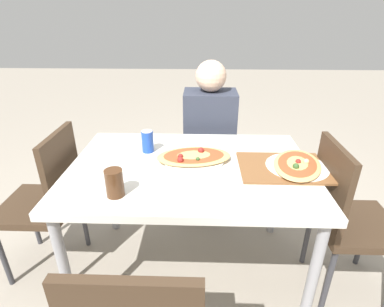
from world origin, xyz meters
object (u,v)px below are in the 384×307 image
drink_glass (114,183)px  chair_far_seated (209,146)px  pizza_second (297,165)px  chair_side_right (346,214)px  pizza_main (194,157)px  chair_side_left (48,197)px  person_seated (210,129)px  dining_table (190,177)px  soda_can (148,141)px

drink_glass → chair_far_seated: bearing=67.8°
pizza_second → chair_side_right: bearing=-13.8°
pizza_main → drink_glass: bearing=-133.7°
chair_side_right → pizza_second: (-0.27, 0.07, 0.25)m
chair_side_left → person_seated: (0.93, 0.62, 0.19)m
chair_side_left → drink_glass: chair_side_left is taller
chair_far_seated → pizza_main: 0.76m
chair_side_right → pizza_second: 0.38m
dining_table → drink_glass: drink_glass is taller
dining_table → chair_side_left: chair_side_left is taller
chair_far_seated → chair_side_right: same height
drink_glass → chair_side_left: bearing=147.9°
chair_far_seated → drink_glass: chair_far_seated is taller
chair_side_right → pizza_main: 0.85m
pizza_main → pizza_second: (0.53, -0.08, -0.00)m
person_seated → pizza_main: size_ratio=2.75×
person_seated → soda_can: size_ratio=9.37×
chair_side_left → pizza_main: bearing=-87.8°
soda_can → drink_glass: (-0.07, -0.45, -0.00)m
drink_glass → chair_side_right: bearing=10.2°
chair_side_right → person_seated: 1.03m
pizza_second → dining_table: bearing=178.1°
pizza_main → pizza_second: size_ratio=1.01×
chair_side_right → chair_far_seated: bearing=-140.5°
person_seated → soda_can: bearing=53.4°
pizza_main → soda_can: size_ratio=3.41×
dining_table → chair_side_right: 0.84m
chair_side_right → pizza_main: (-0.80, 0.14, 0.25)m
chair_side_right → drink_glass: (-1.13, -0.20, 0.29)m
chair_far_seated → soda_can: bearing=59.0°
chair_side_left → pizza_main: chair_side_left is taller
soda_can → pizza_main: bearing=-21.6°
drink_glass → pizza_second: 0.90m
chair_side_left → chair_far_seated: bearing=-51.6°
pizza_main → drink_glass: 0.48m
dining_table → pizza_second: pizza_second is taller
dining_table → soda_can: 0.32m
soda_can → pizza_second: (0.79, -0.18, -0.04)m
pizza_main → soda_can: bearing=158.4°
person_seated → soda_can: person_seated is taller
chair_side_left → soda_can: (0.57, 0.14, 0.29)m
dining_table → chair_side_left: size_ratio=1.40×
dining_table → pizza_main: pizza_main is taller
dining_table → drink_glass: (-0.31, -0.29, 0.13)m
dining_table → chair_far_seated: 0.79m
drink_glass → soda_can: bearing=81.5°
chair_side_left → person_seated: bearing=-56.2°
chair_far_seated → pizza_main: bearing=82.0°
pizza_second → drink_glass: bearing=-162.5°
person_seated → dining_table: bearing=80.0°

